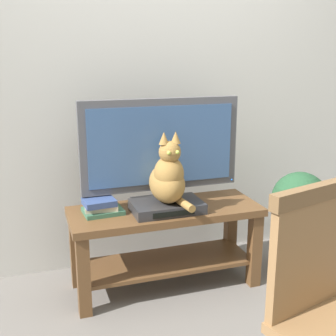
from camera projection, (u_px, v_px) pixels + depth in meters
name	position (u px, v px, depth m)	size (l,w,h in m)	color
back_wall	(150.00, 57.00, 2.87)	(7.00, 0.12, 2.80)	beige
tv_stand	(165.00, 232.00, 2.68)	(1.16, 0.44, 0.52)	brown
tv	(161.00, 149.00, 2.63)	(0.98, 0.20, 0.65)	#4C4C51
media_box	(167.00, 207.00, 2.58)	(0.41, 0.26, 0.06)	#2D2D30
cat	(168.00, 177.00, 2.52)	(0.20, 0.37, 0.43)	olive
book_stack	(101.00, 207.00, 2.54)	(0.24, 0.19, 0.09)	#38664C
potted_plant	(298.00, 215.00, 2.82)	(0.36, 0.36, 0.69)	#9E6B4C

